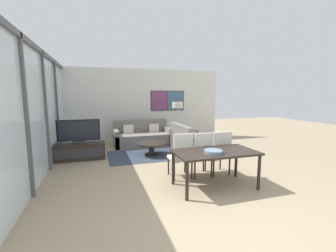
# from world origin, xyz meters

# --- Properties ---
(ground_plane) EXTENTS (24.00, 24.00, 0.00)m
(ground_plane) POSITION_xyz_m (0.00, 0.00, 0.00)
(ground_plane) COLOR #9E896B
(wall_back) EXTENTS (6.65, 0.09, 2.80)m
(wall_back) POSITION_xyz_m (0.04, 6.11, 1.41)
(wall_back) COLOR silver
(wall_back) RESTS_ON ground_plane
(window_wall_left) EXTENTS (0.07, 6.11, 2.80)m
(window_wall_left) POSITION_xyz_m (-2.82, 3.05, 1.53)
(window_wall_left) COLOR silver
(window_wall_left) RESTS_ON ground_plane
(area_rug) EXTENTS (2.56, 1.62, 0.01)m
(area_rug) POSITION_xyz_m (-0.14, 3.64, 0.00)
(area_rug) COLOR #333D4C
(area_rug) RESTS_ON ground_plane
(tv_console) EXTENTS (1.35, 0.47, 0.46)m
(tv_console) POSITION_xyz_m (-2.16, 3.74, 0.23)
(tv_console) COLOR black
(tv_console) RESTS_ON ground_plane
(television) EXTENTS (1.12, 0.20, 0.66)m
(television) POSITION_xyz_m (-2.16, 3.74, 0.79)
(television) COLOR #2D2D33
(television) RESTS_ON tv_console
(sofa_main) EXTENTS (2.00, 0.99, 0.88)m
(sofa_main) POSITION_xyz_m (-0.14, 5.13, 0.28)
(sofa_main) COLOR slate
(sofa_main) RESTS_ON ground_plane
(sofa_side) EXTENTS (0.99, 1.61, 0.88)m
(sofa_side) POSITION_xyz_m (1.11, 3.62, 0.28)
(sofa_side) COLOR slate
(sofa_side) RESTS_ON ground_plane
(coffee_table) EXTENTS (0.92, 0.92, 0.37)m
(coffee_table) POSITION_xyz_m (-0.14, 3.64, 0.28)
(coffee_table) COLOR black
(coffee_table) RESTS_ON ground_plane
(dining_table) EXTENTS (1.58, 0.86, 0.72)m
(dining_table) POSITION_xyz_m (0.49, 0.96, 0.65)
(dining_table) COLOR black
(dining_table) RESTS_ON ground_plane
(dining_chair_left) EXTENTS (0.46, 0.46, 0.99)m
(dining_chair_left) POSITION_xyz_m (0.04, 1.60, 0.54)
(dining_chair_left) COLOR beige
(dining_chair_left) RESTS_ON ground_plane
(dining_chair_centre) EXTENTS (0.46, 0.46, 0.99)m
(dining_chair_centre) POSITION_xyz_m (0.49, 1.56, 0.54)
(dining_chair_centre) COLOR beige
(dining_chair_centre) RESTS_ON ground_plane
(dining_chair_right) EXTENTS (0.46, 0.46, 0.99)m
(dining_chair_right) POSITION_xyz_m (0.94, 1.56, 0.54)
(dining_chair_right) COLOR beige
(dining_chair_right) RESTS_ON ground_plane
(fruit_bowl) EXTENTS (0.34, 0.34, 0.06)m
(fruit_bowl) POSITION_xyz_m (0.38, 0.83, 0.76)
(fruit_bowl) COLOR slate
(fruit_bowl) RESTS_ON dining_table
(floor_lamp) EXTENTS (0.40, 0.40, 1.52)m
(floor_lamp) POSITION_xyz_m (1.23, 5.17, 1.32)
(floor_lamp) COLOR #2D2D33
(floor_lamp) RESTS_ON ground_plane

